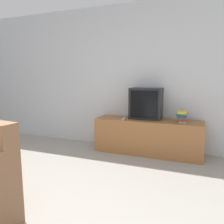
% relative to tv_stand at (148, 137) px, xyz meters
% --- Properties ---
extents(wall_back, '(9.00, 0.06, 2.60)m').
position_rel_tv_stand_xyz_m(wall_back, '(-0.78, 0.29, 1.01)').
color(wall_back, silver).
rests_on(wall_back, ground_plane).
extents(tv_stand, '(1.80, 0.48, 0.59)m').
position_rel_tv_stand_xyz_m(tv_stand, '(0.00, 0.00, 0.00)').
color(tv_stand, '#9E6638').
rests_on(tv_stand, ground_plane).
extents(television, '(0.54, 0.33, 0.54)m').
position_rel_tv_stand_xyz_m(television, '(-0.06, 0.07, 0.56)').
color(television, black).
rests_on(television, tv_stand).
extents(book_stack, '(0.18, 0.22, 0.18)m').
position_rel_tv_stand_xyz_m(book_stack, '(0.55, -0.02, 0.40)').
color(book_stack, silver).
rests_on(book_stack, tv_stand).
extents(remote_on_stand, '(0.08, 0.20, 0.02)m').
position_rel_tv_stand_xyz_m(remote_on_stand, '(-0.40, -0.10, 0.31)').
color(remote_on_stand, '#B7B7B7').
rests_on(remote_on_stand, tv_stand).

